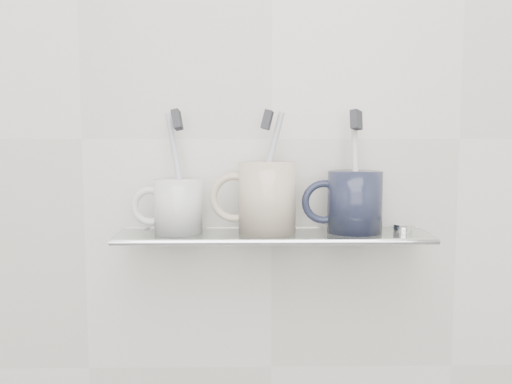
{
  "coord_description": "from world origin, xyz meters",
  "views": [
    {
      "loc": [
        -0.04,
        0.13,
        1.26
      ],
      "look_at": [
        -0.03,
        1.04,
        1.17
      ],
      "focal_mm": 40.0,
      "sensor_mm": 36.0,
      "label": 1
    }
  ],
  "objects_px": {
    "mug_center": "(267,197)",
    "shelf_glass": "(273,235)",
    "mug_left": "(178,206)",
    "mug_right": "(355,202)"
  },
  "relations": [
    {
      "from": "mug_center",
      "to": "mug_right",
      "type": "xyz_separation_m",
      "value": [
        0.14,
        0.0,
        -0.01
      ]
    },
    {
      "from": "mug_left",
      "to": "shelf_glass",
      "type": "bearing_deg",
      "value": -25.65
    },
    {
      "from": "mug_center",
      "to": "mug_right",
      "type": "bearing_deg",
      "value": 5.73
    },
    {
      "from": "mug_left",
      "to": "mug_center",
      "type": "relative_size",
      "value": 0.76
    },
    {
      "from": "mug_left",
      "to": "mug_center",
      "type": "bearing_deg",
      "value": -23.77
    },
    {
      "from": "shelf_glass",
      "to": "mug_left",
      "type": "xyz_separation_m",
      "value": [
        -0.15,
        0.0,
        0.05
      ]
    },
    {
      "from": "shelf_glass",
      "to": "mug_center",
      "type": "bearing_deg",
      "value": 153.31
    },
    {
      "from": "shelf_glass",
      "to": "mug_right",
      "type": "bearing_deg",
      "value": 2.17
    },
    {
      "from": "mug_center",
      "to": "mug_left",
      "type": "bearing_deg",
      "value": -174.27
    },
    {
      "from": "mug_center",
      "to": "shelf_glass",
      "type": "bearing_deg",
      "value": -20.96
    }
  ]
}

